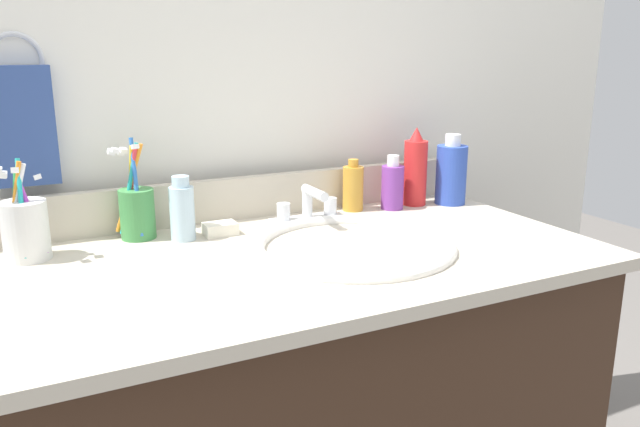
# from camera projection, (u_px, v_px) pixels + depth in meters

# --- Properties ---
(countertop) EXTENTS (1.07, 0.59, 0.02)m
(countertop) POSITION_uv_depth(u_px,v_px,m) (307.00, 258.00, 1.15)
(countertop) COLOR beige
(countertop) RESTS_ON vanity_cabinet
(backsplash) EXTENTS (1.07, 0.02, 0.09)m
(backsplash) POSITION_uv_depth(u_px,v_px,m) (252.00, 197.00, 1.38)
(backsplash) COLOR beige
(backsplash) RESTS_ON countertop
(back_wall) EXTENTS (2.17, 0.04, 1.30)m
(back_wall) POSITION_uv_depth(u_px,v_px,m) (244.00, 245.00, 1.47)
(back_wall) COLOR white
(back_wall) RESTS_ON ground_plane
(towel_ring) EXTENTS (0.10, 0.01, 0.10)m
(towel_ring) POSITION_uv_depth(u_px,v_px,m) (15.00, 59.00, 1.15)
(towel_ring) COLOR silver
(hand_towel) EXTENTS (0.11, 0.04, 0.22)m
(hand_towel) POSITION_uv_depth(u_px,v_px,m) (24.00, 126.00, 1.17)
(hand_towel) COLOR #334C8C
(sink_basin) EXTENTS (0.38, 0.38, 0.11)m
(sink_basin) POSITION_uv_depth(u_px,v_px,m) (353.00, 263.00, 1.18)
(sink_basin) COLOR white
(sink_basin) RESTS_ON countertop
(faucet) EXTENTS (0.16, 0.10, 0.08)m
(faucet) POSITION_uv_depth(u_px,v_px,m) (308.00, 210.00, 1.33)
(faucet) COLOR silver
(faucet) RESTS_ON countertop
(bottle_gel_clear) EXTENTS (0.05, 0.05, 0.13)m
(bottle_gel_clear) POSITION_uv_depth(u_px,v_px,m) (182.00, 211.00, 1.21)
(bottle_gel_clear) COLOR silver
(bottle_gel_clear) RESTS_ON countertop
(bottle_oil_amber) EXTENTS (0.05, 0.05, 0.12)m
(bottle_oil_amber) POSITION_uv_depth(u_px,v_px,m) (353.00, 188.00, 1.43)
(bottle_oil_amber) COLOR gold
(bottle_oil_amber) RESTS_ON countertop
(bottle_spray_red) EXTENTS (0.05, 0.05, 0.18)m
(bottle_spray_red) POSITION_uv_depth(u_px,v_px,m) (415.00, 170.00, 1.48)
(bottle_spray_red) COLOR red
(bottle_spray_red) RESTS_ON countertop
(bottle_shampoo_blue) EXTENTS (0.07, 0.07, 0.17)m
(bottle_shampoo_blue) POSITION_uv_depth(u_px,v_px,m) (451.00, 173.00, 1.49)
(bottle_shampoo_blue) COLOR #2D4CB2
(bottle_shampoo_blue) RESTS_ON countertop
(bottle_cream_purple) EXTENTS (0.05, 0.05, 0.12)m
(bottle_cream_purple) POSITION_uv_depth(u_px,v_px,m) (392.00, 186.00, 1.44)
(bottle_cream_purple) COLOR #7A3899
(bottle_cream_purple) RESTS_ON countertop
(cup_green) EXTENTS (0.08, 0.08, 0.20)m
(cup_green) POSITION_uv_depth(u_px,v_px,m) (136.00, 210.00, 1.22)
(cup_green) COLOR #3F8C47
(cup_green) RESTS_ON countertop
(cup_white_ceramic) EXTENTS (0.08, 0.08, 0.18)m
(cup_white_ceramic) POSITION_uv_depth(u_px,v_px,m) (25.00, 228.00, 1.10)
(cup_white_ceramic) COLOR white
(cup_white_ceramic) RESTS_ON countertop
(soap_bar) EXTENTS (0.06, 0.04, 0.02)m
(soap_bar) POSITION_uv_depth(u_px,v_px,m) (220.00, 229.00, 1.25)
(soap_bar) COLOR white
(soap_bar) RESTS_ON countertop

